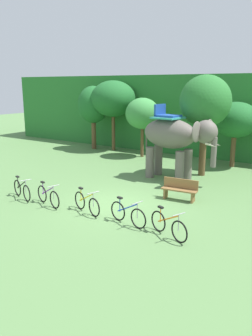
{
  "coord_description": "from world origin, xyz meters",
  "views": [
    {
      "loc": [
        7.61,
        -10.57,
        4.73
      ],
      "look_at": [
        -0.15,
        1.0,
        1.3
      ],
      "focal_mm": 36.29,
      "sensor_mm": 36.0,
      "label": 1
    }
  ],
  "objects_px": {
    "tree_far_left": "(113,99)",
    "tree_far_right": "(205,102)",
    "elephant": "(175,137)",
    "bike_black": "(22,190)",
    "tree_center_left": "(142,114)",
    "bike_purple": "(48,196)",
    "tree_center": "(93,105)",
    "bike_yellow": "(87,203)",
    "bike_blue": "(128,214)",
    "wooden_bench": "(180,189)",
    "bike_orange": "(168,225)",
    "tree_left": "(235,120)"
  },
  "relations": [
    {
      "from": "tree_far_left",
      "to": "tree_far_right",
      "type": "relative_size",
      "value": 0.96
    },
    {
      "from": "elephant",
      "to": "bike_black",
      "type": "distance_m",
      "value": 7.68
    },
    {
      "from": "tree_center_left",
      "to": "bike_purple",
      "type": "height_order",
      "value": "tree_center_left"
    },
    {
      "from": "tree_far_left",
      "to": "tree_center",
      "type": "bearing_deg",
      "value": -166.38
    },
    {
      "from": "bike_yellow",
      "to": "bike_blue",
      "type": "bearing_deg",
      "value": -1.75
    },
    {
      "from": "tree_far_left",
      "to": "wooden_bench",
      "type": "height_order",
      "value": "tree_far_left"
    },
    {
      "from": "bike_purple",
      "to": "bike_black",
      "type": "bearing_deg",
      "value": -178.76
    },
    {
      "from": "tree_center_left",
      "to": "tree_far_right",
      "type": "height_order",
      "value": "tree_far_right"
    },
    {
      "from": "tree_far_left",
      "to": "wooden_bench",
      "type": "bearing_deg",
      "value": -40.28
    },
    {
      "from": "tree_far_right",
      "to": "bike_orange",
      "type": "bearing_deg",
      "value": -75.79
    },
    {
      "from": "tree_far_left",
      "to": "bike_blue",
      "type": "xyz_separation_m",
      "value": [
        8.5,
        -10.91,
        -3.34
      ]
    },
    {
      "from": "tree_center_left",
      "to": "bike_purple",
      "type": "bearing_deg",
      "value": -80.17
    },
    {
      "from": "tree_center",
      "to": "tree_far_left",
      "type": "relative_size",
      "value": 0.92
    },
    {
      "from": "tree_left",
      "to": "bike_blue",
      "type": "height_order",
      "value": "tree_left"
    },
    {
      "from": "bike_yellow",
      "to": "wooden_bench",
      "type": "distance_m",
      "value": 4.03
    },
    {
      "from": "tree_left",
      "to": "bike_purple",
      "type": "xyz_separation_m",
      "value": [
        -4.13,
        -10.75,
        -2.36
      ]
    },
    {
      "from": "tree_center",
      "to": "elephant",
      "type": "relative_size",
      "value": 1.1
    },
    {
      "from": "bike_yellow",
      "to": "wooden_bench",
      "type": "xyz_separation_m",
      "value": [
        2.28,
        3.33,
        0.09
      ]
    },
    {
      "from": "bike_purple",
      "to": "elephant",
      "type": "bearing_deg",
      "value": 67.91
    },
    {
      "from": "bike_purple",
      "to": "bike_orange",
      "type": "distance_m",
      "value": 5.35
    },
    {
      "from": "bike_yellow",
      "to": "bike_purple",
      "type": "bearing_deg",
      "value": -172.98
    },
    {
      "from": "wooden_bench",
      "to": "tree_far_right",
      "type": "bearing_deg",
      "value": 99.67
    },
    {
      "from": "wooden_bench",
      "to": "tree_left",
      "type": "bearing_deg",
      "value": 89.83
    },
    {
      "from": "tree_far_right",
      "to": "bike_orange",
      "type": "relative_size",
      "value": 3.25
    },
    {
      "from": "bike_orange",
      "to": "elephant",
      "type": "bearing_deg",
      "value": 114.62
    },
    {
      "from": "tree_far_right",
      "to": "bike_blue",
      "type": "height_order",
      "value": "tree_far_right"
    },
    {
      "from": "tree_far_right",
      "to": "tree_left",
      "type": "relative_size",
      "value": 1.38
    },
    {
      "from": "tree_center",
      "to": "bike_purple",
      "type": "xyz_separation_m",
      "value": [
        6.32,
        -10.7,
        -2.87
      ]
    },
    {
      "from": "tree_far_right",
      "to": "tree_left",
      "type": "bearing_deg",
      "value": 75.23
    },
    {
      "from": "tree_far_left",
      "to": "bike_black",
      "type": "bearing_deg",
      "value": -73.83
    },
    {
      "from": "tree_center",
      "to": "elephant",
      "type": "height_order",
      "value": "tree_center"
    },
    {
      "from": "tree_far_left",
      "to": "tree_center_left",
      "type": "bearing_deg",
      "value": -16.36
    },
    {
      "from": "tree_center_left",
      "to": "wooden_bench",
      "type": "distance_m",
      "value": 9.18
    },
    {
      "from": "tree_center",
      "to": "bike_purple",
      "type": "relative_size",
      "value": 2.79
    },
    {
      "from": "bike_black",
      "to": "bike_blue",
      "type": "height_order",
      "value": "same"
    },
    {
      "from": "elephant",
      "to": "bike_purple",
      "type": "height_order",
      "value": "elephant"
    },
    {
      "from": "tree_far_right",
      "to": "elephant",
      "type": "height_order",
      "value": "tree_far_right"
    },
    {
      "from": "bike_purple",
      "to": "tree_left",
      "type": "bearing_deg",
      "value": 68.99
    },
    {
      "from": "tree_left",
      "to": "bike_black",
      "type": "xyz_separation_m",
      "value": [
        -5.67,
        -10.78,
        -2.36
      ]
    },
    {
      "from": "tree_far_right",
      "to": "tree_center",
      "type": "bearing_deg",
      "value": 163.76
    },
    {
      "from": "bike_orange",
      "to": "bike_blue",
      "type": "bearing_deg",
      "value": 176.43
    },
    {
      "from": "bike_black",
      "to": "tree_center",
      "type": "bearing_deg",
      "value": 113.97
    },
    {
      "from": "elephant",
      "to": "bike_yellow",
      "type": "relative_size",
      "value": 2.56
    },
    {
      "from": "elephant",
      "to": "tree_center_left",
      "type": "bearing_deg",
      "value": 137.23
    },
    {
      "from": "tree_far_right",
      "to": "wooden_bench",
      "type": "height_order",
      "value": "tree_far_right"
    },
    {
      "from": "bike_blue",
      "to": "bike_orange",
      "type": "distance_m",
      "value": 1.62
    },
    {
      "from": "bike_purple",
      "to": "wooden_bench",
      "type": "height_order",
      "value": "bike_purple"
    },
    {
      "from": "bike_black",
      "to": "bike_blue",
      "type": "distance_m",
      "value": 5.28
    },
    {
      "from": "tree_center_left",
      "to": "tree_far_right",
      "type": "relative_size",
      "value": 0.75
    },
    {
      "from": "bike_purple",
      "to": "bike_yellow",
      "type": "bearing_deg",
      "value": 7.02
    }
  ]
}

